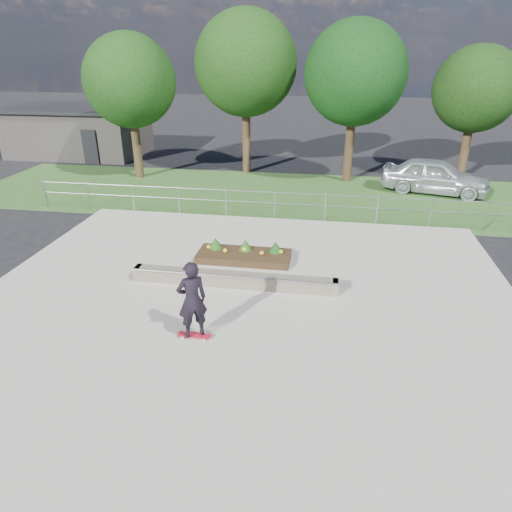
{
  "coord_description": "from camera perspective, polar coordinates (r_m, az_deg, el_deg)",
  "views": [
    {
      "loc": [
        2.03,
        -9.86,
        6.37
      ],
      "look_at": [
        0.2,
        1.5,
        1.1
      ],
      "focal_mm": 32.0,
      "sensor_mm": 36.0,
      "label": 1
    }
  ],
  "objects": [
    {
      "name": "tree_far_right",
      "position": [
        26.37,
        25.82,
        18.22
      ],
      "size": [
        4.2,
        4.2,
        6.6
      ],
      "color": "#372616",
      "rests_on": "ground"
    },
    {
      "name": "fence",
      "position": [
        18.35,
        2.37,
        6.82
      ],
      "size": [
        20.06,
        0.06,
        1.2
      ],
      "color": "#92939A",
      "rests_on": "ground"
    },
    {
      "name": "parked_car",
      "position": [
        23.55,
        21.48,
        9.3
      ],
      "size": [
        5.18,
        3.1,
        1.65
      ],
      "primitive_type": "imported",
      "rotation": [
        0.0,
        0.0,
        1.32
      ],
      "color": "silver",
      "rests_on": "ground"
    },
    {
      "name": "tree_mid_left",
      "position": [
        25.28,
        -1.29,
        22.87
      ],
      "size": [
        5.25,
        5.25,
        8.25
      ],
      "color": "#372316",
      "rests_on": "ground"
    },
    {
      "name": "ground",
      "position": [
        11.91,
        -2.11,
        -7.74
      ],
      "size": [
        120.0,
        120.0,
        0.0
      ],
      "primitive_type": "plane",
      "color": "black",
      "rests_on": "ground"
    },
    {
      "name": "grass_verge",
      "position": [
        21.9,
        3.46,
        7.68
      ],
      "size": [
        30.0,
        8.0,
        0.02
      ],
      "primitive_type": "cube",
      "color": "#2C5321",
      "rests_on": "ground"
    },
    {
      "name": "grind_ledge",
      "position": [
        13.21,
        -2.81,
        -2.96
      ],
      "size": [
        6.0,
        0.44,
        0.43
      ],
      "color": "brown",
      "rests_on": "concrete_slab"
    },
    {
      "name": "planter_bed",
      "position": [
        14.86,
        -1.49,
        0.25
      ],
      "size": [
        3.0,
        1.2,
        0.61
      ],
      "color": "black",
      "rests_on": "concrete_slab"
    },
    {
      "name": "tree_mid_right",
      "position": [
        23.91,
        12.31,
        21.36
      ],
      "size": [
        4.9,
        4.9,
        7.7
      ],
      "color": "#322114",
      "rests_on": "ground"
    },
    {
      "name": "building",
      "position": [
        32.5,
        -21.23,
        14.41
      ],
      "size": [
        8.4,
        5.4,
        3.0
      ],
      "color": "#312E2B",
      "rests_on": "ground"
    },
    {
      "name": "skateboarder",
      "position": [
        10.61,
        -8.01,
        -5.47
      ],
      "size": [
        0.83,
        0.75,
        2.0
      ],
      "color": "white",
      "rests_on": "concrete_slab"
    },
    {
      "name": "concrete_slab",
      "position": [
        11.9,
        -2.12,
        -7.61
      ],
      "size": [
        15.0,
        15.0,
        0.06
      ],
      "primitive_type": "cube",
      "color": "#A4A192",
      "rests_on": "ground"
    },
    {
      "name": "tree_far_left",
      "position": [
        25.01,
        -15.51,
        20.31
      ],
      "size": [
        4.55,
        4.55,
        7.15
      ],
      "color": "#352615",
      "rests_on": "ground"
    }
  ]
}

